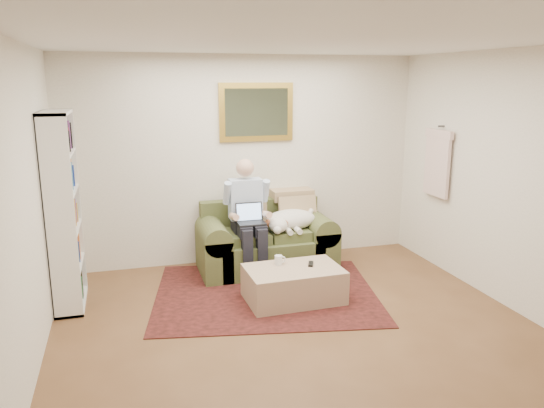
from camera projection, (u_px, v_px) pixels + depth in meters
name	position (u px, v px, depth m)	size (l,w,h in m)	color
room_shell	(300.00, 195.00, 4.69)	(4.51, 5.00, 2.61)	brown
rug	(266.00, 293.00, 5.82)	(2.38, 1.90, 0.01)	black
sofa	(266.00, 247.00, 6.55)	(1.64, 0.84, 0.99)	#4F5A2F
seated_man	(249.00, 219.00, 6.24)	(0.54, 0.77, 1.38)	#8CA8D8
laptop	(250.00, 218.00, 6.18)	(0.32, 0.25, 0.23)	black
sleeping_dog	(291.00, 220.00, 6.47)	(0.68, 0.43, 0.25)	white
ottoman	(294.00, 284.00, 5.61)	(1.00, 0.63, 0.36)	tan
coffee_mug	(278.00, 260.00, 5.67)	(0.08, 0.08, 0.10)	white
tv_remote	(311.00, 264.00, 5.67)	(0.05, 0.15, 0.02)	black
bookshelf	(63.00, 211.00, 5.36)	(0.28, 0.80, 2.00)	white
wall_mirror	(256.00, 112.00, 6.57)	(0.94, 0.04, 0.72)	gold
hanging_shirt	(437.00, 159.00, 6.43)	(0.06, 0.52, 0.90)	beige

